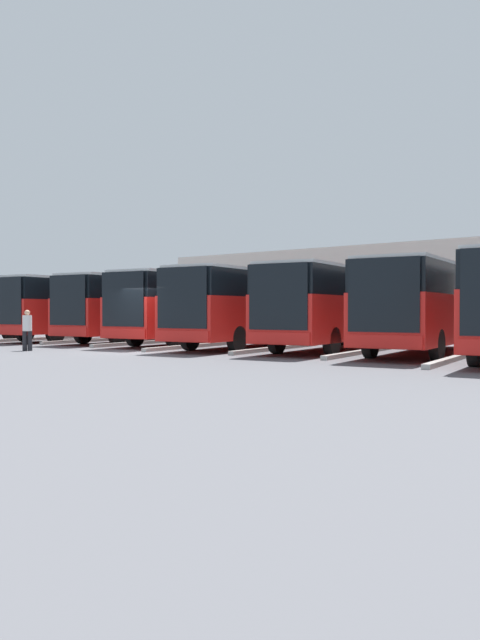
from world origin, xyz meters
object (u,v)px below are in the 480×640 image
Objects in this scene: bus_4 at (198,306)px; bus_7 at (45,306)px; bus_3 at (254,305)px; bus_5 at (145,306)px; bus_1 at (429,304)px; bus_2 at (338,305)px; pedestrian at (27,329)px; bus_6 at (87,306)px.

bus_4 and bus_7 have the same top height.
bus_5 is (7.49, -0.66, 0.00)m from bus_3.
bus_1 is 1.00× the size of bus_3.
bus_2 is 6.70× the size of pedestrian.
bus_6 is at bearing -6.32° from bus_3.
bus_3 is 1.00× the size of bus_5.
bus_5 is 3.81m from bus_6.
bus_1 is 3.74m from bus_2.
bus_4 is 7.51m from bus_6.
bus_7 is at bearing 100.66° from pedestrian.
bus_5 and bus_6 have the same top height.
bus_6 is at bearing 174.33° from bus_7.
bus_1 is 14.98m from bus_5.
bus_7 is at bearing -4.52° from bus_1.
bus_5 is (11.23, -0.01, 0.00)m from bus_2.
bus_5 is at bearing 61.55° from pedestrian.
bus_3 is at bearing 165.38° from bus_4.
bus_6 is (18.72, 0.71, 0.00)m from bus_1.
bus_1 is 6.70× the size of pedestrian.
pedestrian is at bearing 69.79° from bus_4.
bus_7 is (18.72, 0.73, 0.00)m from bus_2.
bus_4 is (3.74, -0.54, 0.00)m from bus_3.
bus_2 is 12.47m from pedestrian.
bus_7 is at bearing -4.23° from bus_2.
bus_5 is at bearing -6.51° from bus_2.
bus_2 is at bearing -176.64° from bus_3.
bus_1 and bus_5 have the same top height.
bus_2 is 3.80m from bus_3.
bus_2 and bus_5 have the same top height.
bus_2 is 1.00× the size of bus_4.
bus_1 is 22.48m from bus_7.
bus_3 is at bearing 173.68° from bus_6.
bus_3 is at bearing 168.52° from bus_5.
bus_1 and bus_3 have the same top height.
bus_1 is at bearing 174.27° from bus_4.
bus_5 is at bearing 179.16° from bus_7.
bus_6 is (11.23, 0.03, 0.00)m from bus_3.
pedestrian is at bearing 46.09° from bus_3.
pedestrian is (-9.28, 7.36, -0.97)m from bus_7.
bus_3 and bus_7 have the same top height.
bus_7 is 11.88m from pedestrian.
bus_3 is at bearing -1.27° from bus_1.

